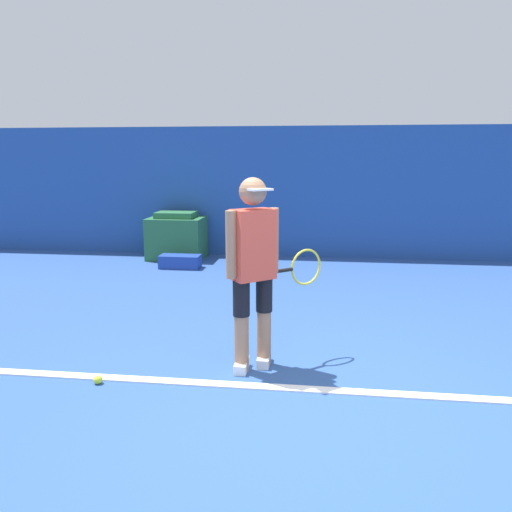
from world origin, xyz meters
name	(u,v)px	position (x,y,z in m)	size (l,w,h in m)	color
ground_plane	(321,422)	(0.00, 0.00, 0.00)	(24.00, 24.00, 0.00)	#2D5193
back_wall	(323,193)	(0.00, 5.69, 1.13)	(24.00, 0.10, 2.26)	#234C99
court_baseline	(321,390)	(0.00, 0.45, 0.01)	(21.60, 0.10, 0.01)	white
tennis_player	(254,266)	(-0.56, 0.82, 0.87)	(0.75, 0.65, 1.58)	#A37556
tennis_ball	(98,380)	(-1.73, 0.35, 0.03)	(0.07, 0.07, 0.07)	#D1E533
covered_chair	(177,236)	(-2.50, 5.23, 0.38)	(0.94, 0.73, 0.81)	#28663D
equipment_bag	(180,262)	(-2.23, 4.46, 0.10)	(0.64, 0.30, 0.21)	#1E3D99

